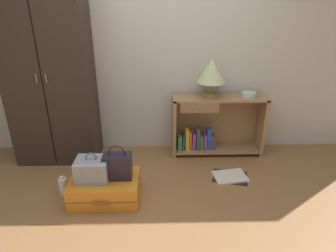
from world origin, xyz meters
The scene contains 11 objects.
ground_plane centered at (0.00, 0.00, 0.00)m, with size 9.00×9.00×0.00m, color olive.
back_wall centered at (0.00, 1.50, 1.30)m, with size 6.40×0.10×2.60m, color beige.
wardrobe centered at (-1.14, 1.20, 1.06)m, with size 0.93×0.47×2.11m.
bookshelf centered at (0.75, 1.28, 0.36)m, with size 1.12×0.32×0.74m.
table_lamp centered at (0.68, 1.27, 1.04)m, with size 0.33×0.33×0.45m.
bowl centered at (1.14, 1.27, 0.77)m, with size 0.17×0.17×0.06m, color silver.
suitcase_large centered at (-0.45, 0.36, 0.11)m, with size 0.66×0.47×0.23m.
train_case centered at (-0.55, 0.35, 0.34)m, with size 0.30×0.25×0.29m.
handbag centered at (-0.32, 0.38, 0.36)m, with size 0.27×0.15×0.35m.
bottle centered at (-0.88, 0.42, 0.10)m, with size 0.08×0.08×0.21m.
open_book_on_floor centered at (0.86, 0.69, 0.01)m, with size 0.43×0.36×0.02m.
Camera 1 is at (0.10, -2.00, 1.81)m, focal length 31.01 mm.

